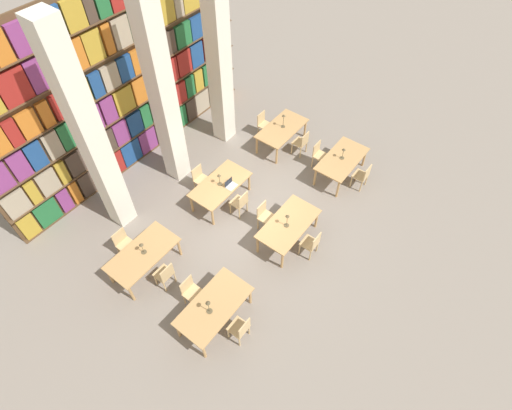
{
  "coord_description": "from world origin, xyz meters",
  "views": [
    {
      "loc": [
        -5.6,
        -4.39,
        9.31
      ],
      "look_at": [
        0.0,
        -0.12,
        0.66
      ],
      "focal_mm": 28.0,
      "sensor_mm": 36.0,
      "label": 1
    }
  ],
  "objects_px": {
    "chair_0": "(240,329)",
    "desk_lamp_2": "(343,152)",
    "desk_lamp_4": "(219,178)",
    "chair_5": "(319,154)",
    "chair_3": "(265,216)",
    "desk_lamp_0": "(208,305)",
    "chair_2": "(311,243)",
    "reading_table_4": "(220,186)",
    "chair_11": "(264,124)",
    "desk_lamp_5": "(284,119)",
    "chair_10": "(301,142)",
    "chair_1": "(191,291)",
    "desk_lamp_3": "(142,247)",
    "desk_lamp_1": "(287,218)",
    "chair_6": "(165,274)",
    "laptop": "(231,185)",
    "pillar_center": "(162,93)",
    "reading_table_1": "(289,225)",
    "reading_table_2": "(342,160)",
    "reading_table_3": "(143,255)",
    "chair_4": "(362,176)",
    "chair_9": "(201,179)",
    "chair_8": "(240,202)",
    "reading_table_0": "(214,307)",
    "pillar_left": "(91,140)",
    "pillar_right": "(219,56)",
    "reading_table_5": "(282,130)",
    "chair_7": "(124,243)"
  },
  "relations": [
    {
      "from": "chair_0",
      "to": "desk_lamp_2",
      "type": "distance_m",
      "value": 6.11
    },
    {
      "from": "desk_lamp_4",
      "to": "chair_5",
      "type": "bearing_deg",
      "value": -26.5
    },
    {
      "from": "chair_3",
      "to": "desk_lamp_2",
      "type": "distance_m",
      "value": 3.19
    },
    {
      "from": "desk_lamp_0",
      "to": "chair_2",
      "type": "height_order",
      "value": "desk_lamp_0"
    },
    {
      "from": "reading_table_4",
      "to": "desk_lamp_0",
      "type": "bearing_deg",
      "value": -142.91
    },
    {
      "from": "chair_11",
      "to": "desk_lamp_5",
      "type": "bearing_deg",
      "value": 92.53
    },
    {
      "from": "chair_10",
      "to": "desk_lamp_5",
      "type": "relative_size",
      "value": 1.78
    },
    {
      "from": "chair_1",
      "to": "desk_lamp_3",
      "type": "relative_size",
      "value": 2.29
    },
    {
      "from": "desk_lamp_0",
      "to": "desk_lamp_1",
      "type": "bearing_deg",
      "value": -0.33
    },
    {
      "from": "chair_6",
      "to": "laptop",
      "type": "relative_size",
      "value": 2.8
    },
    {
      "from": "pillar_center",
      "to": "chair_1",
      "type": "relative_size",
      "value": 6.69
    },
    {
      "from": "reading_table_1",
      "to": "reading_table_2",
      "type": "bearing_deg",
      "value": 1.76
    },
    {
      "from": "chair_0",
      "to": "desk_lamp_5",
      "type": "xyz_separation_m",
      "value": [
        6.15,
        3.12,
        0.58
      ]
    },
    {
      "from": "reading_table_3",
      "to": "chair_2",
      "type": "bearing_deg",
      "value": -46.74
    },
    {
      "from": "chair_5",
      "to": "reading_table_1",
      "type": "bearing_deg",
      "value": 16.01
    },
    {
      "from": "pillar_center",
      "to": "chair_5",
      "type": "xyz_separation_m",
      "value": [
        2.99,
        -3.39,
        -2.51
      ]
    },
    {
      "from": "desk_lamp_1",
      "to": "chair_4",
      "type": "height_order",
      "value": "desk_lamp_1"
    },
    {
      "from": "chair_9",
      "to": "desk_lamp_5",
      "type": "height_order",
      "value": "desk_lamp_5"
    },
    {
      "from": "desk_lamp_1",
      "to": "chair_2",
      "type": "bearing_deg",
      "value": -84.98
    },
    {
      "from": "chair_1",
      "to": "chair_8",
      "type": "bearing_deg",
      "value": -164.47
    },
    {
      "from": "chair_0",
      "to": "chair_9",
      "type": "bearing_deg",
      "value": 53.18
    },
    {
      "from": "chair_1",
      "to": "chair_4",
      "type": "relative_size",
      "value": 1.0
    },
    {
      "from": "chair_4",
      "to": "chair_11",
      "type": "relative_size",
      "value": 1.0
    },
    {
      "from": "desk_lamp_3",
      "to": "chair_10",
      "type": "distance_m",
      "value": 6.18
    },
    {
      "from": "chair_4",
      "to": "reading_table_0",
      "type": "bearing_deg",
      "value": 173.19
    },
    {
      "from": "desk_lamp_1",
      "to": "chair_9",
      "type": "xyz_separation_m",
      "value": [
        0.02,
        3.15,
        -0.55
      ]
    },
    {
      "from": "pillar_left",
      "to": "pillar_right",
      "type": "relative_size",
      "value": 1.0
    },
    {
      "from": "reading_table_1",
      "to": "desk_lamp_2",
      "type": "bearing_deg",
      "value": 2.02
    },
    {
      "from": "reading_table_1",
      "to": "reading_table_5",
      "type": "relative_size",
      "value": 1.0
    },
    {
      "from": "reading_table_2",
      "to": "chair_5",
      "type": "xyz_separation_m",
      "value": [
        -0.04,
        0.77,
        -0.16
      ]
    },
    {
      "from": "chair_1",
      "to": "desk_lamp_4",
      "type": "relative_size",
      "value": 2.14
    },
    {
      "from": "desk_lamp_1",
      "to": "laptop",
      "type": "bearing_deg",
      "value": 84.75
    },
    {
      "from": "desk_lamp_1",
      "to": "chair_5",
      "type": "relative_size",
      "value": 0.52
    },
    {
      "from": "desk_lamp_1",
      "to": "chair_8",
      "type": "bearing_deg",
      "value": 89.2
    },
    {
      "from": "pillar_right",
      "to": "chair_11",
      "type": "relative_size",
      "value": 6.69
    },
    {
      "from": "chair_6",
      "to": "desk_lamp_3",
      "type": "xyz_separation_m",
      "value": [
        0.05,
        0.75,
        0.5
      ]
    },
    {
      "from": "reading_table_3",
      "to": "chair_5",
      "type": "bearing_deg",
      "value": -14.46
    },
    {
      "from": "desk_lamp_0",
      "to": "desk_lamp_5",
      "type": "relative_size",
      "value": 0.97
    },
    {
      "from": "desk_lamp_1",
      "to": "reading_table_2",
      "type": "bearing_deg",
      "value": 1.65
    },
    {
      "from": "chair_5",
      "to": "chair_8",
      "type": "xyz_separation_m",
      "value": [
        -3.08,
        0.76,
        0.0
      ]
    },
    {
      "from": "chair_5",
      "to": "chair_9",
      "type": "height_order",
      "value": "same"
    },
    {
      "from": "desk_lamp_2",
      "to": "laptop",
      "type": "relative_size",
      "value": 1.26
    },
    {
      "from": "pillar_right",
      "to": "reading_table_5",
      "type": "relative_size",
      "value": 3.25
    },
    {
      "from": "chair_2",
      "to": "chair_8",
      "type": "bearing_deg",
      "value": 91.09
    },
    {
      "from": "chair_3",
      "to": "chair_8",
      "type": "height_order",
      "value": "same"
    },
    {
      "from": "laptop",
      "to": "chair_7",
      "type": "bearing_deg",
      "value": 160.78
    },
    {
      "from": "chair_6",
      "to": "reading_table_4",
      "type": "height_order",
      "value": "chair_6"
    },
    {
      "from": "chair_2",
      "to": "chair_7",
      "type": "distance_m",
      "value": 4.97
    },
    {
      "from": "chair_8",
      "to": "chair_9",
      "type": "bearing_deg",
      "value": 90.0
    },
    {
      "from": "pillar_left",
      "to": "chair_3",
      "type": "height_order",
      "value": "pillar_left"
    }
  ]
}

